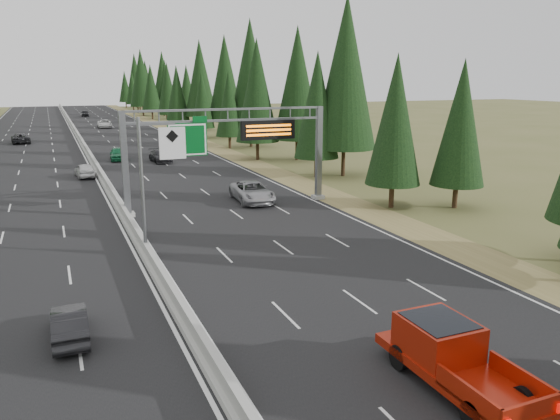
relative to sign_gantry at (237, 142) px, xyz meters
The scene contains 16 objects.
road 46.29m from the sign_gantry, 101.18° to the left, with size 32.00×260.00×0.08m, color black.
shoulder_right 46.28m from the sign_gantry, 78.86° to the left, with size 3.60×260.00×0.06m, color olive.
median_barrier 46.25m from the sign_gantry, 101.18° to the left, with size 0.70×260.00×0.85m.
sign_gantry is the anchor object (origin of this frame).
hov_sign_pole 12.96m from the sign_gantry, 130.04° to the right, with size 2.80×0.50×8.00m.
tree_row_right 39.61m from the sign_gantry, 70.22° to the left, with size 12.04×243.16×18.56m.
silver_minivan 4.85m from the sign_gantry, 36.18° to the left, with size 2.75×5.97×1.66m, color #9A9A9E.
red_pickup 27.80m from the sign_gantry, 93.68° to the right, with size 2.26×6.33×2.06m.
car_ahead_green 30.66m from the sign_gantry, 100.90° to the left, with size 1.93×4.79×1.63m, color #155F37.
car_ahead_dkred 35.08m from the sign_gantry, 84.15° to the left, with size 1.49×4.26×1.40m, color #5F0D16.
car_ahead_dkgrey 26.66m from the sign_gantry, 92.47° to the left, with size 2.05×5.04×1.46m, color black.
car_ahead_white 77.84m from the sign_gantry, 92.00° to the left, with size 2.71×5.87×1.63m, color white.
car_ahead_far 115.14m from the sign_gantry, 92.04° to the left, with size 1.91×4.75×1.62m, color black.
car_onc_near 23.81m from the sign_gantry, 125.04° to the right, with size 1.35×3.87×1.28m, color black.
car_onc_white 21.91m from the sign_gantry, 119.05° to the left, with size 1.73×4.31×1.47m, color #BDBDBD.
car_onc_far 57.38m from the sign_gantry, 107.98° to the left, with size 2.58×5.59×1.55m, color black.
Camera 1 is at (-4.56, -5.78, 10.19)m, focal length 35.00 mm.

